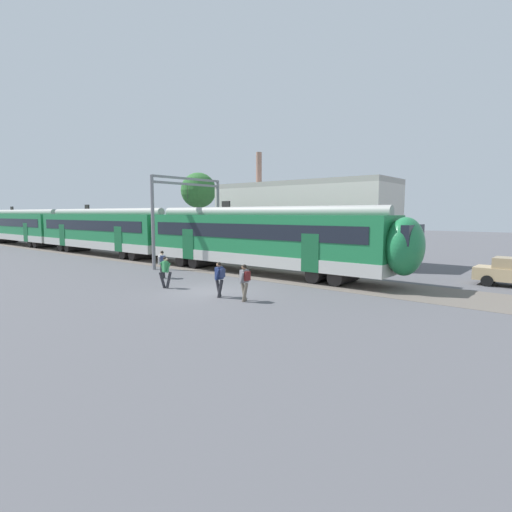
{
  "coord_description": "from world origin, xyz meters",
  "views": [
    {
      "loc": [
        14.18,
        -13.87,
        3.92
      ],
      "look_at": [
        0.69,
        2.83,
        1.6
      ],
      "focal_mm": 28.0,
      "sensor_mm": 36.0,
      "label": 1
    }
  ],
  "objects_px": {
    "pedestrian_white": "(162,262)",
    "commuter_train": "(107,231)",
    "pedestrian_green": "(165,270)",
    "pedestrian_grey": "(245,279)",
    "pedestrian_navy": "(220,276)"
  },
  "relations": [
    {
      "from": "pedestrian_navy",
      "to": "pedestrian_grey",
      "type": "bearing_deg",
      "value": 2.72
    },
    {
      "from": "pedestrian_white",
      "to": "pedestrian_grey",
      "type": "distance_m",
      "value": 8.17
    },
    {
      "from": "pedestrian_white",
      "to": "pedestrian_navy",
      "type": "relative_size",
      "value": 1.0
    },
    {
      "from": "commuter_train",
      "to": "pedestrian_green",
      "type": "relative_size",
      "value": 33.99
    },
    {
      "from": "pedestrian_navy",
      "to": "pedestrian_white",
      "type": "bearing_deg",
      "value": 164.68
    },
    {
      "from": "pedestrian_white",
      "to": "pedestrian_green",
      "type": "distance_m",
      "value": 3.32
    },
    {
      "from": "pedestrian_navy",
      "to": "pedestrian_grey",
      "type": "height_order",
      "value": "same"
    },
    {
      "from": "pedestrian_white",
      "to": "pedestrian_navy",
      "type": "height_order",
      "value": "same"
    },
    {
      "from": "pedestrian_green",
      "to": "pedestrian_white",
      "type": "bearing_deg",
      "value": 144.72
    },
    {
      "from": "pedestrian_white",
      "to": "commuter_train",
      "type": "bearing_deg",
      "value": 160.58
    },
    {
      "from": "pedestrian_green",
      "to": "pedestrian_grey",
      "type": "distance_m",
      "value": 5.28
    },
    {
      "from": "commuter_train",
      "to": "pedestrian_white",
      "type": "bearing_deg",
      "value": -19.42
    },
    {
      "from": "commuter_train",
      "to": "pedestrian_grey",
      "type": "distance_m",
      "value": 23.75
    },
    {
      "from": "commuter_train",
      "to": "pedestrian_navy",
      "type": "height_order",
      "value": "commuter_train"
    },
    {
      "from": "pedestrian_green",
      "to": "pedestrian_grey",
      "type": "height_order",
      "value": "same"
    }
  ]
}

